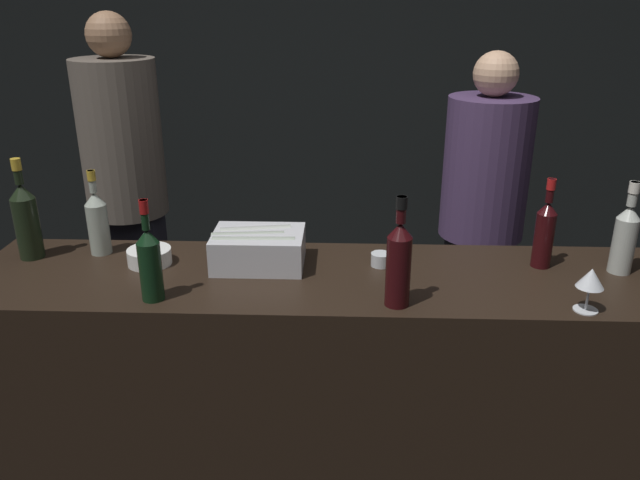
% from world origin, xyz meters
% --- Properties ---
extents(wall_back_chalkboard, '(6.40, 0.06, 2.80)m').
position_xyz_m(wall_back_chalkboard, '(0.00, 2.59, 1.40)').
color(wall_back_chalkboard, black).
rests_on(wall_back_chalkboard, ground_plane).
extents(bar_counter, '(2.47, 0.60, 0.96)m').
position_xyz_m(bar_counter, '(0.00, 0.30, 0.48)').
color(bar_counter, black).
rests_on(bar_counter, ground_plane).
extents(ice_bin_with_bottles, '(0.33, 0.24, 0.13)m').
position_xyz_m(ice_bin_with_bottles, '(-0.23, 0.38, 1.04)').
color(ice_bin_with_bottles, silver).
rests_on(ice_bin_with_bottles, bar_counter).
extents(bowl_white, '(0.16, 0.16, 0.06)m').
position_xyz_m(bowl_white, '(-0.62, 0.37, 1.00)').
color(bowl_white, white).
rests_on(bowl_white, bar_counter).
extents(wine_glass, '(0.08, 0.08, 0.14)m').
position_xyz_m(wine_glass, '(0.84, 0.07, 1.07)').
color(wine_glass, silver).
rests_on(wine_glass, bar_counter).
extents(candle_votive, '(0.07, 0.07, 0.05)m').
position_xyz_m(candle_votive, '(0.22, 0.39, 0.99)').
color(candle_votive, silver).
rests_on(candle_votive, bar_counter).
extents(rose_wine_bottle, '(0.08, 0.08, 0.32)m').
position_xyz_m(rose_wine_bottle, '(-0.84, 0.47, 1.09)').
color(rose_wine_bottle, '#9EA899').
rests_on(rose_wine_bottle, bar_counter).
extents(red_wine_bottle_tall, '(0.07, 0.07, 0.33)m').
position_xyz_m(red_wine_bottle_tall, '(0.80, 0.41, 1.10)').
color(red_wine_bottle_tall, black).
rests_on(red_wine_bottle_tall, bar_counter).
extents(white_wine_bottle, '(0.08, 0.08, 0.33)m').
position_xyz_m(white_wine_bottle, '(1.06, 0.37, 1.10)').
color(white_wine_bottle, '#B2B7AD').
rests_on(white_wine_bottle, bar_counter).
extents(red_wine_bottle_burgundy, '(0.07, 0.07, 0.34)m').
position_xyz_m(red_wine_bottle_burgundy, '(-0.53, 0.10, 1.10)').
color(red_wine_bottle_burgundy, black).
rests_on(red_wine_bottle_burgundy, bar_counter).
extents(red_wine_bottle_black_foil, '(0.08, 0.08, 0.36)m').
position_xyz_m(red_wine_bottle_black_foil, '(0.25, 0.09, 1.12)').
color(red_wine_bottle_black_foil, black).
rests_on(red_wine_bottle_black_foil, bar_counter).
extents(champagne_bottle, '(0.09, 0.09, 0.38)m').
position_xyz_m(champagne_bottle, '(-1.08, 0.42, 1.12)').
color(champagne_bottle, black).
rests_on(champagne_bottle, bar_counter).
extents(person_in_hoodie, '(0.42, 0.42, 1.64)m').
position_xyz_m(person_in_hoodie, '(0.78, 1.30, 0.90)').
color(person_in_hoodie, black).
rests_on(person_in_hoodie, ground_plane).
extents(person_blond_tee, '(0.40, 0.40, 1.81)m').
position_xyz_m(person_blond_tee, '(-1.01, 1.29, 1.01)').
color(person_blond_tee, black).
rests_on(person_blond_tee, ground_plane).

